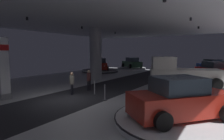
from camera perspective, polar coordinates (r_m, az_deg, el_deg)
The scene contains 20 objects.
ground at distance 12.50m, azimuth -13.19°, elevation -8.64°, with size 24.00×44.00×0.06m.
ceiling_with_spotlights at distance 12.39m, azimuth -13.78°, elevation 17.24°, with size 24.00×44.00×0.39m.
column_left at distance 20.25m, azimuth -4.90°, elevation 4.80°, with size 1.25×1.25×5.50m.
brand_sign_pylon at distance 14.13m, azimuth -30.08°, elevation 0.77°, with size 1.36×0.86×3.89m.
display_platform_deep_left at distance 32.53m, azimuth 5.89°, elevation 0.51°, with size 4.78×4.78×0.30m.
display_car_deep_left at distance 32.44m, azimuth 5.93°, elevation 2.08°, with size 4.43×3.98×1.71m.
display_platform_far_left at distance 28.08m, azimuth -3.59°, elevation -0.24°, with size 5.40×5.40×0.32m.
display_car_far_left at distance 28.04m, azimuth -3.60°, elevation 1.61°, with size 4.03×4.40×1.71m.
display_platform_mid_right at distance 16.05m, azimuth 20.98°, elevation -5.03°, with size 5.68×5.68×0.29m.
pickup_truck_mid_right at distance 15.83m, azimuth 19.98°, elevation -1.24°, with size 5.70×4.24×2.30m.
display_platform_far_right at distance 22.69m, azimuth 28.20°, elevation -2.37°, with size 4.87×4.87×0.25m.
display_car_far_right at distance 22.62m, azimuth 28.25°, elevation -0.17°, with size 4.17×4.30×1.71m.
display_platform_near_right at distance 8.70m, azimuth 19.63°, elevation -13.93°, with size 5.51×5.51×0.27m.
display_car_near_right at distance 8.44m, azimuth 19.66°, elevation -8.28°, with size 4.11×4.36×1.71m.
display_platform_deep_right at distance 28.69m, azimuth 27.59°, elevation -0.78°, with size 5.11×5.11×0.29m.
display_car_deep_right at distance 28.59m, azimuth 27.71°, elevation 0.99°, with size 4.16×4.32×1.71m.
visitor_walking_near at distance 13.58m, azimuth -11.89°, elevation -3.47°, with size 0.32×0.32×1.59m.
visitor_walking_far at distance 14.84m, azimuth -6.94°, elevation -2.63°, with size 0.32×0.32×1.59m.
stanchion_a at distance 11.83m, azimuth -2.19°, elevation -7.33°, with size 0.28×0.28×1.01m.
stanchion_b at distance 13.44m, azimuth -5.25°, elevation -5.79°, with size 0.28×0.28×1.01m.
Camera 1 is at (8.66, -8.49, 3.01)m, focal length 30.60 mm.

